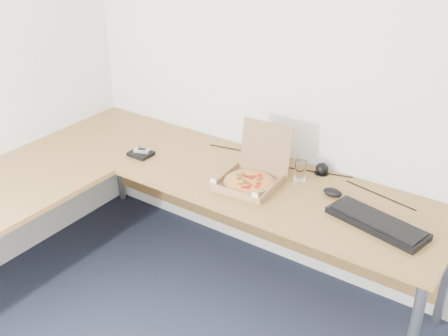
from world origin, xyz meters
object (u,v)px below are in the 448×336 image
Objects in this scene: keyboard at (377,223)px; wallet at (141,154)px; desk at (136,191)px; drinking_glass at (300,170)px; pizza_box at (250,178)px.

keyboard is 3.64× the size of wallet.
desk is at bearing -150.25° from keyboard.
desk is at bearing -140.73° from drinking_glass.
desk is 0.37m from wallet.
pizza_box is 0.73m from wallet.
keyboard reaches higher than desk.
keyboard is (0.71, 0.00, -0.02)m from pizza_box.
drinking_glass is (0.20, 0.20, 0.02)m from pizza_box.
wallet is at bearing -164.23° from keyboard.
keyboard is (0.52, -0.20, -0.04)m from drinking_glass.
keyboard reaches higher than wallet.
desk is 21.71× the size of drinking_glass.
drinking_glass is 0.97m from wallet.
pizza_box is (0.50, 0.37, 0.07)m from desk.
desk is 0.63m from pizza_box.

